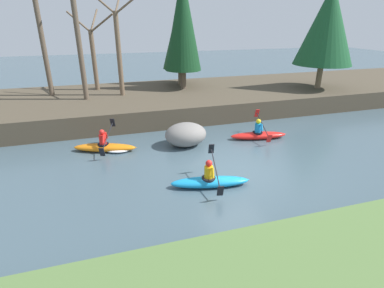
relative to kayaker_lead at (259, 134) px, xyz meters
The scene contains 13 objects.
ground_plane 3.65m from the kayaker_lead, 129.85° to the right, with size 90.00×90.00×0.00m, color #425660.
riverbank_far 6.89m from the kayaker_lead, 109.84° to the left, with size 44.00×8.03×1.09m.
conifer_tree_left 8.97m from the kayaker_lead, 103.73° to the left, with size 2.34×2.34×7.10m.
conifer_tree_mid_left 9.85m from the kayaker_lead, 99.99° to the left, with size 2.44×2.44×5.62m.
conifer_tree_centre 9.63m from the kayaker_lead, 34.52° to the left, with size 3.65×3.65×6.36m.
bare_tree_upstream 13.25m from the kayaker_lead, 142.16° to the left, with size 4.04×3.99×7.37m.
bare_tree_mid_upstream 10.94m from the kayaker_lead, 142.32° to the left, with size 4.28×4.23×7.83m.
bare_tree_mid_downstream 11.65m from the kayaker_lead, 130.32° to the left, with size 2.73×2.70×4.88m.
bare_tree_downstream 9.53m from the kayaker_lead, 131.58° to the left, with size 3.45×3.41×6.25m.
kayaker_lead is the anchor object (origin of this frame).
kayaker_middle 5.16m from the kayaker_lead, 136.93° to the right, with size 2.79×2.06×1.20m.
kayaker_trailing 7.08m from the kayaker_lead, behind, with size 2.76×2.02×1.20m.
boulder_midstream 3.62m from the kayaker_lead, behind, with size 1.89×1.48×1.07m.
Camera 1 is at (-4.67, -9.16, 5.36)m, focal length 28.00 mm.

